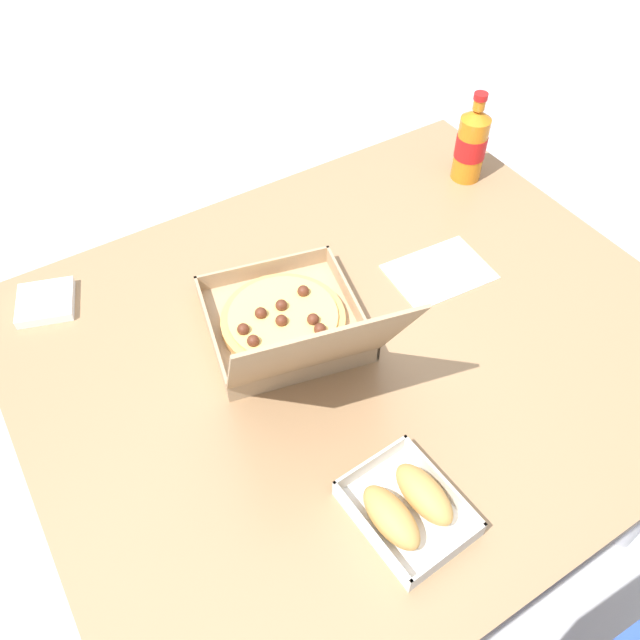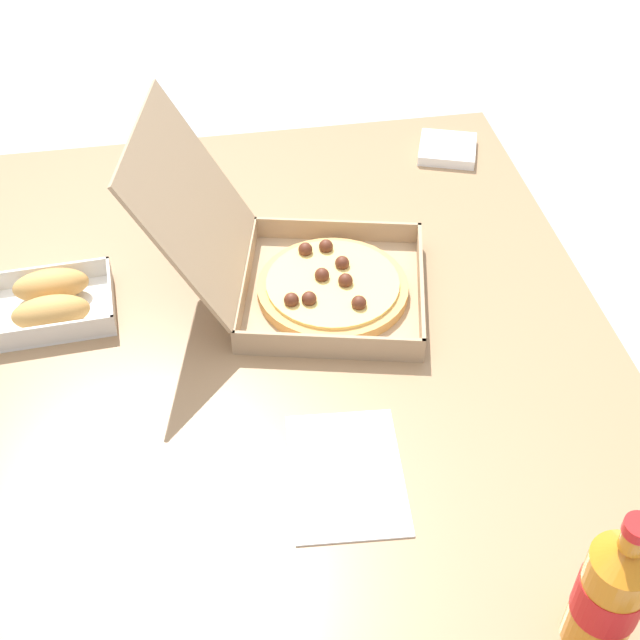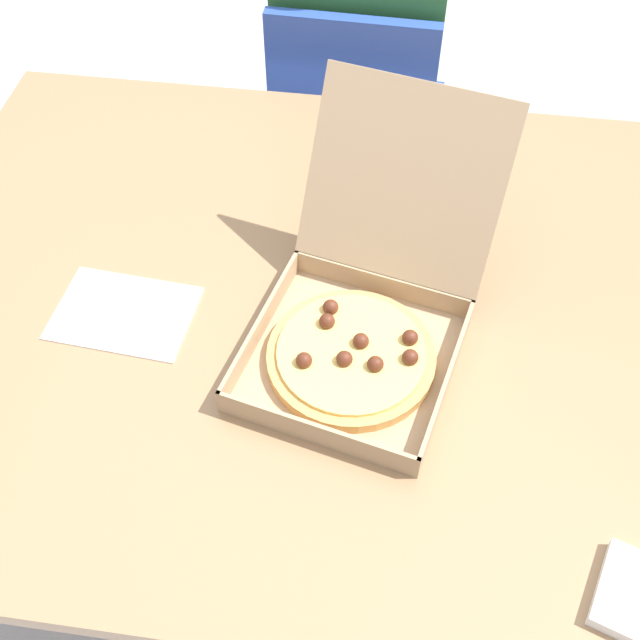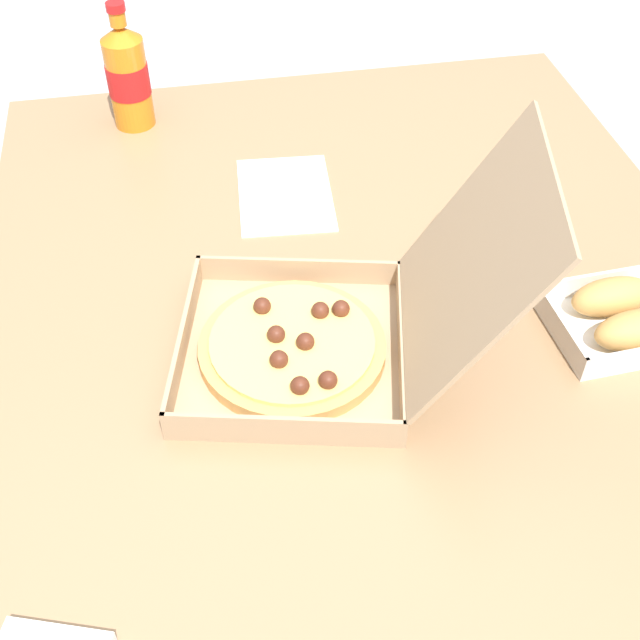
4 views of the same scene
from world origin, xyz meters
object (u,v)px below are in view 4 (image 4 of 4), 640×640
object	(u,v)px
pizza_box_open	(323,333)
bread_side_box	(624,316)
paper_menu	(285,194)
cola_bottle	(128,75)

from	to	relation	value
pizza_box_open	bread_side_box	xyz separation A→B (m)	(0.02, 0.41, -0.02)
pizza_box_open	paper_menu	distance (m)	0.37
pizza_box_open	bread_side_box	world-z (taller)	pizza_box_open
paper_menu	pizza_box_open	bearing A→B (deg)	3.33
bread_side_box	paper_menu	size ratio (longest dim) A/B	0.94
pizza_box_open	cola_bottle	world-z (taller)	pizza_box_open
cola_bottle	paper_menu	size ratio (longest dim) A/B	1.07
bread_side_box	pizza_box_open	bearing A→B (deg)	-93.37
pizza_box_open	cola_bottle	distance (m)	0.68
bread_side_box	paper_menu	world-z (taller)	bread_side_box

